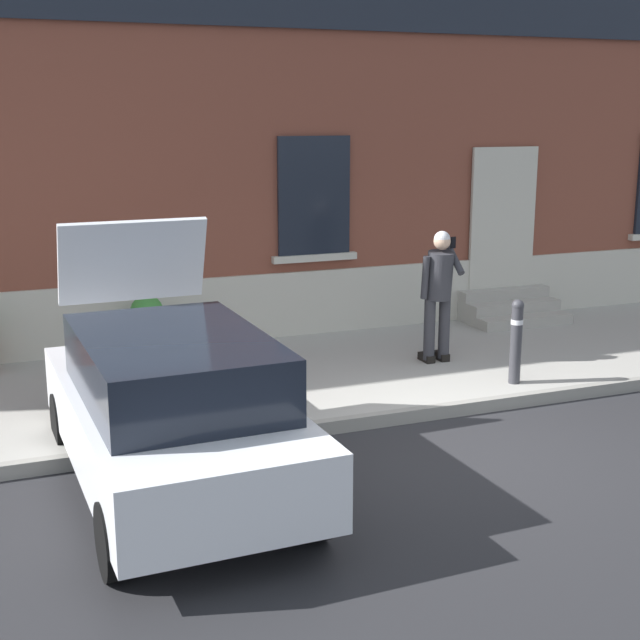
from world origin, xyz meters
The scene contains 10 objects.
ground_plane centered at (0.00, 0.00, 0.00)m, with size 80.00×80.00×0.00m, color #232326.
sidewalk centered at (0.00, 2.80, 0.07)m, with size 24.00×3.60×0.15m, color #99968E.
curb_edge centered at (0.00, 0.94, 0.07)m, with size 24.00×0.12×0.15m, color gray.
building_facade centered at (0.01, 5.29, 3.73)m, with size 24.00×1.52×7.50m.
entrance_stoop centered at (3.51, 4.23, 0.34)m, with size 1.55×0.96×0.48m.
hatchback_car_white centered at (-2.80, 0.11, 0.80)m, with size 1.88×4.11×2.34m.
bollard_near_person centered at (1.68, 1.35, 0.71)m, with size 0.15×0.15×1.04m.
bollard_far_left centered at (-2.81, 1.35, 0.71)m, with size 0.15×0.15×1.04m.
person_on_phone centered at (1.26, 2.52, 1.15)m, with size 0.51×0.47×1.75m.
planter_charcoal centered at (-2.24, 4.13, 0.61)m, with size 0.44×0.44×0.86m.
Camera 1 is at (-4.36, -7.45, 3.40)m, focal length 49.91 mm.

